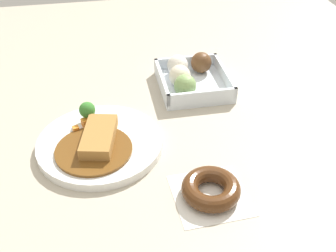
# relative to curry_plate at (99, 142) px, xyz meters

# --- Properties ---
(ground_plane) EXTENTS (1.60, 1.60, 0.00)m
(ground_plane) POSITION_rel_curry_plate_xyz_m (-0.05, 0.08, -0.01)
(ground_plane) COLOR #B2A893
(curry_plate) EXTENTS (0.26, 0.26, 0.07)m
(curry_plate) POSITION_rel_curry_plate_xyz_m (0.00, 0.00, 0.00)
(curry_plate) COLOR white
(curry_plate) RESTS_ON ground_plane
(donut_box) EXTENTS (0.18, 0.17, 0.07)m
(donut_box) POSITION_rel_curry_plate_xyz_m (-0.20, 0.24, 0.01)
(donut_box) COLOR silver
(donut_box) RESTS_ON ground_plane
(chocolate_ring_donut) EXTENTS (0.14, 0.14, 0.03)m
(chocolate_ring_donut) POSITION_rel_curry_plate_xyz_m (0.17, 0.19, 0.00)
(chocolate_ring_donut) COLOR white
(chocolate_ring_donut) RESTS_ON ground_plane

